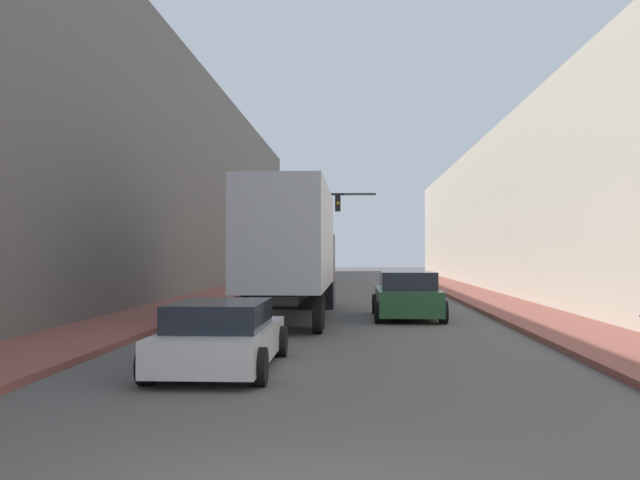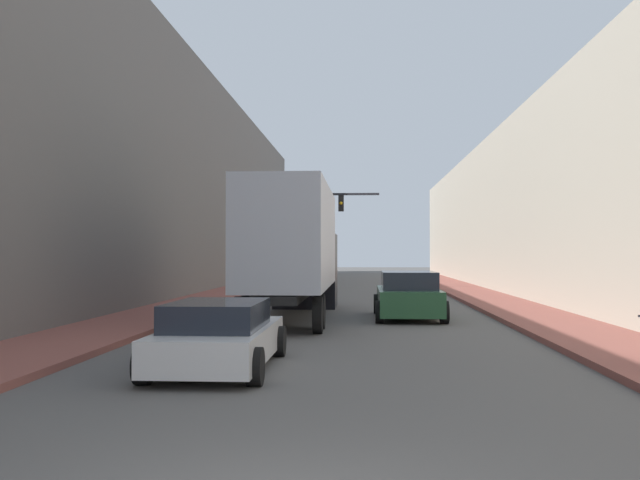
% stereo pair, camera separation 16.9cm
% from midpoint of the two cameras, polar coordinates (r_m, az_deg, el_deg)
% --- Properties ---
extents(sidewalk_right, '(2.76, 80.00, 0.15)m').
position_cam_midpoint_polar(sidewalk_right, '(36.14, 12.65, -4.33)').
color(sidewalk_right, brown).
rests_on(sidewalk_right, ground).
extents(sidewalk_left, '(2.76, 80.00, 0.15)m').
position_cam_midpoint_polar(sidewalk_left, '(36.34, -7.53, -4.33)').
color(sidewalk_left, brown).
rests_on(sidewalk_left, ground).
extents(building_right, '(6.00, 80.00, 8.77)m').
position_cam_midpoint_polar(building_right, '(37.09, 19.32, 2.45)').
color(building_right, '#BCB29E').
rests_on(building_right, ground).
extents(building_left, '(6.00, 80.00, 12.16)m').
position_cam_midpoint_polar(building_left, '(37.56, -14.10, 4.97)').
color(building_left, '#66605B').
rests_on(building_left, ground).
extents(semi_truck, '(2.43, 11.73, 4.26)m').
position_cam_midpoint_polar(semi_truck, '(23.79, -1.84, -0.59)').
color(semi_truck, '#B2B7C1').
rests_on(semi_truck, ground).
extents(sedan_car, '(2.11, 4.63, 1.28)m').
position_cam_midpoint_polar(sedan_car, '(13.61, -7.72, -7.62)').
color(sedan_car, silver).
rests_on(sedan_car, ground).
extents(suv_car, '(2.24, 4.71, 1.56)m').
position_cam_midpoint_polar(suv_car, '(23.88, 7.28, -4.46)').
color(suv_car, '#234C2D').
rests_on(suv_car, ground).
extents(traffic_signal_gantry, '(6.47, 0.35, 5.74)m').
position_cam_midpoint_polar(traffic_signal_gantry, '(39.85, -1.98, 1.62)').
color(traffic_signal_gantry, black).
rests_on(traffic_signal_gantry, ground).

